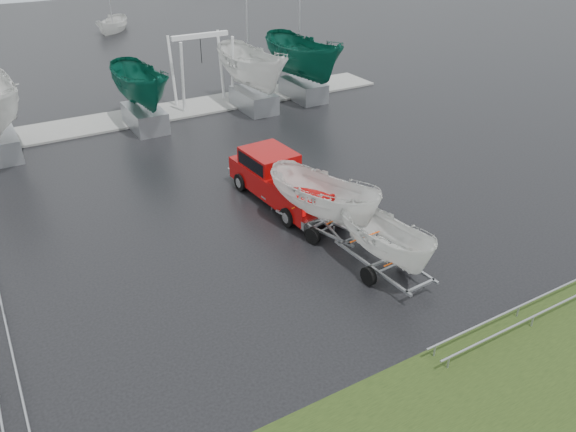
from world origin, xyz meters
The scene contains 13 objects.
ground_plane centered at (0.00, 0.00, 0.00)m, with size 120.00×120.00×0.00m, color black.
grass_verge centered at (0.00, -11.00, 0.00)m, with size 40.00×40.00×0.00m, color black.
dock centered at (0.00, 13.00, 0.05)m, with size 30.00×3.00×0.12m, color gray.
pickup_truck centered at (1.69, 0.63, 0.95)m, with size 2.27×5.59×1.83m.
trailer_hitched centered at (2.03, -5.59, 2.42)m, with size 1.81×3.66×4.44m.
trailer_parked centered at (1.75, -2.52, 2.84)m, with size 2.23×3.79×5.25m.
boat_hoist centered at (3.75, 13.00, 2.67)m, with size 3.30×2.18×4.12m.
keelboat_1 centered at (-0.37, 11.20, 3.51)m, with size 2.23×3.20×7.02m.
keelboat_2 centered at (5.93, 11.00, 3.91)m, with size 2.46×3.20×10.63m.
keelboat_3 centered at (9.44, 11.30, 4.23)m, with size 2.66×3.20×10.83m.
mast_rack_1 centered at (-9.00, -5.00, 0.35)m, with size 0.56×6.50×0.06m.
mast_rack_2 centered at (4.00, -9.50, 0.35)m, with size 7.00×0.56×0.06m.
moored_boat_2 centered at (5.02, 37.43, 0.01)m, with size 2.85×2.87×10.71m.
Camera 1 is at (-8.10, -16.86, 10.43)m, focal length 35.00 mm.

